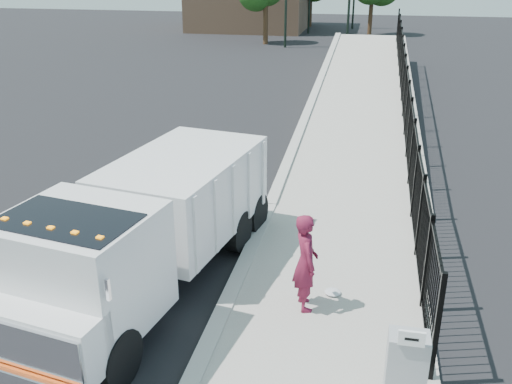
# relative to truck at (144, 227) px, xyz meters

# --- Properties ---
(ground) EXTENTS (120.00, 120.00, 0.00)m
(ground) POSITION_rel_truck_xyz_m (1.65, 0.33, -1.38)
(ground) COLOR black
(ground) RESTS_ON ground
(sidewalk) EXTENTS (3.55, 12.00, 0.12)m
(sidewalk) POSITION_rel_truck_xyz_m (3.58, -1.67, -1.32)
(sidewalk) COLOR #9E998E
(sidewalk) RESTS_ON ground
(curb) EXTENTS (0.30, 12.00, 0.16)m
(curb) POSITION_rel_truck_xyz_m (1.65, -1.67, -1.30)
(curb) COLOR #ADAAA3
(curb) RESTS_ON ground
(ramp) EXTENTS (3.95, 24.06, 3.19)m
(ramp) POSITION_rel_truck_xyz_m (3.78, 16.33, -1.38)
(ramp) COLOR #9E998E
(ramp) RESTS_ON ground
(iron_fence) EXTENTS (0.10, 28.00, 1.80)m
(iron_fence) POSITION_rel_truck_xyz_m (5.20, 12.33, -0.48)
(iron_fence) COLOR black
(iron_fence) RESTS_ON ground
(truck) EXTENTS (3.46, 7.46, 2.46)m
(truck) POSITION_rel_truck_xyz_m (0.00, 0.00, 0.00)
(truck) COLOR black
(truck) RESTS_ON ground
(worker) EXTENTS (0.65, 0.78, 1.84)m
(worker) POSITION_rel_truck_xyz_m (3.08, -0.12, -0.34)
(worker) COLOR maroon
(worker) RESTS_ON sidewalk
(utility_cabinet) EXTENTS (0.55, 0.40, 1.25)m
(utility_cabinet) POSITION_rel_truck_xyz_m (4.75, -2.40, -0.64)
(utility_cabinet) COLOR gray
(utility_cabinet) RESTS_ON sidewalk
(arrow_sign) EXTENTS (0.35, 0.04, 0.22)m
(arrow_sign) POSITION_rel_truck_xyz_m (4.75, -2.62, 0.10)
(arrow_sign) COLOR white
(arrow_sign) RESTS_ON utility_cabinet
(debris) EXTENTS (0.31, 0.31, 0.08)m
(debris) POSITION_rel_truck_xyz_m (3.56, 0.40, -1.22)
(debris) COLOR silver
(debris) RESTS_ON sidewalk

